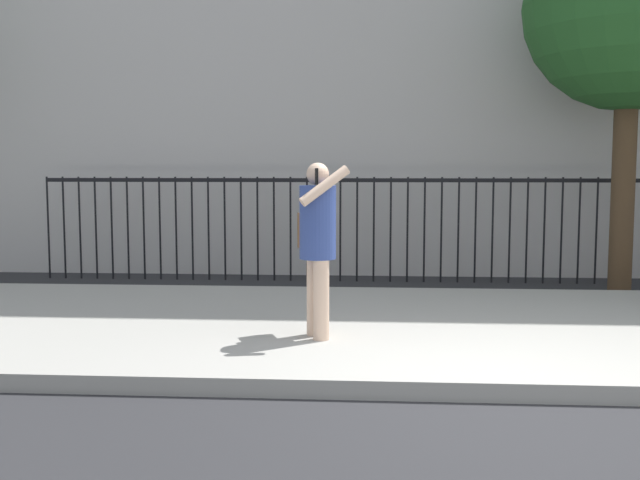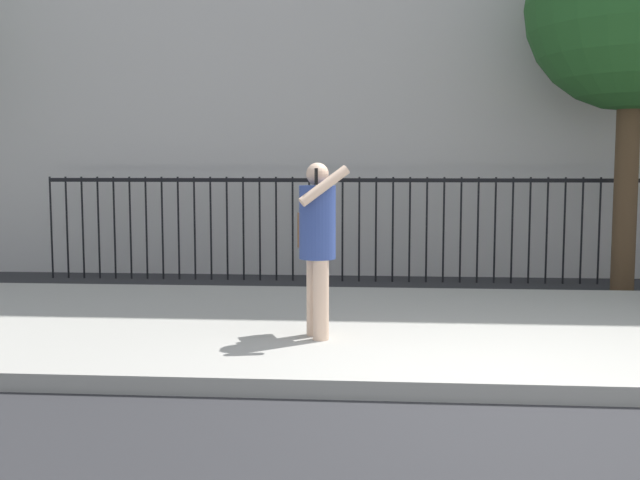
{
  "view_description": "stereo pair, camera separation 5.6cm",
  "coord_description": "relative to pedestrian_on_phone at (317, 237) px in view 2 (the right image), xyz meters",
  "views": [
    {
      "loc": [
        -0.92,
        -5.46,
        1.74
      ],
      "look_at": [
        -1.42,
        1.72,
        1.04
      ],
      "focal_mm": 41.92,
      "sensor_mm": 36.0,
      "label": 1
    },
    {
      "loc": [
        -0.87,
        -5.46,
        1.74
      ],
      "look_at": [
        -1.42,
        1.72,
        1.04
      ],
      "focal_mm": 41.92,
      "sensor_mm": 36.0,
      "label": 2
    }
  ],
  "objects": [
    {
      "name": "ground_plane",
      "position": [
        1.44,
        -1.45,
        -1.1
      ],
      "size": [
        60.0,
        60.0,
        0.0
      ],
      "primitive_type": "plane",
      "color": "#28282B"
    },
    {
      "name": "sidewalk",
      "position": [
        1.44,
        0.75,
        -1.02
      ],
      "size": [
        28.0,
        4.4,
        0.15
      ],
      "primitive_type": "cube",
      "color": "#9E9B93",
      "rests_on": "ground"
    },
    {
      "name": "iron_fence",
      "position": [
        1.44,
        4.45,
        -0.08
      ],
      "size": [
        12.03,
        0.04,
        1.6
      ],
      "color": "black",
      "rests_on": "ground"
    },
    {
      "name": "pedestrian_on_phone",
      "position": [
        0.0,
        0.0,
        0.0
      ],
      "size": [
        0.54,
        0.72,
        1.64
      ],
      "color": "beige",
      "rests_on": "sidewalk"
    },
    {
      "name": "street_tree_near",
      "position": [
        3.98,
        3.71,
        2.81
      ],
      "size": [
        2.86,
        2.86,
        5.37
      ],
      "color": "#4C3823",
      "rests_on": "ground"
    }
  ]
}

